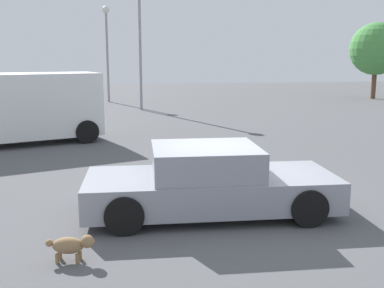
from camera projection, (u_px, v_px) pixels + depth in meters
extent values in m
plane|color=#515154|center=(214.00, 208.00, 8.54)|extent=(80.00, 80.00, 0.00)
cube|color=gray|center=(211.00, 190.00, 8.16)|extent=(4.53, 1.98, 0.56)
cube|color=gray|center=(205.00, 161.00, 8.05)|extent=(1.95, 1.71, 0.52)
cube|color=slate|center=(254.00, 159.00, 8.15)|extent=(0.14, 1.50, 0.44)
cube|color=slate|center=(156.00, 162.00, 7.95)|extent=(0.14, 1.50, 0.44)
cylinder|color=black|center=(278.00, 181.00, 9.17)|extent=(0.65, 0.25, 0.64)
cylinder|color=black|center=(308.00, 208.00, 7.55)|extent=(0.65, 0.25, 0.64)
cylinder|color=black|center=(127.00, 186.00, 8.82)|extent=(0.65, 0.25, 0.64)
cylinder|color=black|center=(124.00, 215.00, 7.20)|extent=(0.65, 0.25, 0.64)
ellipsoid|color=olive|center=(68.00, 246.00, 6.26)|extent=(0.47, 0.31, 0.23)
sphere|color=olive|center=(87.00, 241.00, 6.24)|extent=(0.18, 0.18, 0.18)
sphere|color=olive|center=(92.00, 242.00, 6.24)|extent=(0.08, 0.08, 0.08)
cylinder|color=olive|center=(80.00, 255.00, 6.35)|extent=(0.06, 0.06, 0.13)
cylinder|color=olive|center=(77.00, 259.00, 6.22)|extent=(0.06, 0.06, 0.13)
cylinder|color=olive|center=(60.00, 255.00, 6.35)|extent=(0.06, 0.06, 0.13)
cylinder|color=olive|center=(57.00, 259.00, 6.23)|extent=(0.06, 0.06, 0.13)
sphere|color=olive|center=(49.00, 243.00, 6.26)|extent=(0.10, 0.10, 0.10)
cube|color=white|center=(21.00, 106.00, 14.63)|extent=(5.27, 3.45, 2.05)
cylinder|color=black|center=(87.00, 132.00, 14.86)|extent=(0.80, 0.48, 0.76)
cylinder|color=black|center=(72.00, 124.00, 16.46)|extent=(0.80, 0.48, 0.76)
cylinder|color=gray|center=(107.00, 58.00, 28.02)|extent=(0.14, 0.14, 5.48)
sphere|color=silver|center=(106.00, 10.00, 27.48)|extent=(0.44, 0.44, 0.44)
cylinder|color=gray|center=(140.00, 48.00, 23.59)|extent=(0.14, 0.14, 6.49)
cylinder|color=brown|center=(374.00, 84.00, 30.49)|extent=(0.31, 0.31, 2.02)
sphere|color=#478C42|center=(376.00, 49.00, 30.05)|extent=(3.46, 3.46, 3.46)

